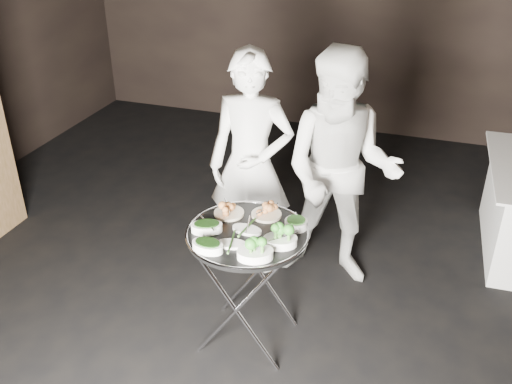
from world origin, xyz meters
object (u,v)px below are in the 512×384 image
(tray_stand, at_px, (248,282))
(waiter_left, at_px, (251,166))
(serving_tray, at_px, (247,234))
(waiter_right, at_px, (341,172))

(tray_stand, height_order, waiter_left, waiter_left)
(serving_tray, bearing_deg, waiter_left, 107.64)
(waiter_left, distance_m, waiter_right, 0.60)
(serving_tray, bearing_deg, waiter_right, 65.81)
(tray_stand, distance_m, waiter_right, 0.97)
(serving_tray, xyz_separation_m, waiter_left, (-0.24, 0.76, 0.03))
(waiter_left, height_order, waiter_right, waiter_right)
(tray_stand, height_order, waiter_right, waiter_right)
(serving_tray, height_order, waiter_left, waiter_left)
(serving_tray, height_order, waiter_right, waiter_right)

